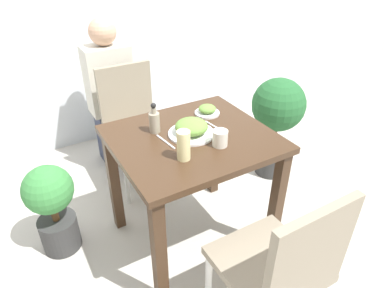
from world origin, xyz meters
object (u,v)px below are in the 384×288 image
object	(u,v)px
chair_near	(281,266)
potted_plant_right	(277,116)
chair_far	(133,121)
food_plate	(192,128)
potted_plant_left	(52,205)
person_figure	(111,95)
side_plate	(207,110)
juice_glass	(184,145)
sauce_bottle	(154,121)
drink_cup	(220,138)

from	to	relation	value
chair_near	potted_plant_right	size ratio (longest dim) A/B	1.12
chair_far	food_plate	bearing A→B (deg)	-85.43
potted_plant_left	food_plate	bearing A→B (deg)	-22.92
chair_far	food_plate	xyz separation A→B (m)	(0.06, -0.75, 0.28)
person_figure	potted_plant_left	bearing A→B (deg)	-129.41
side_plate	person_figure	xyz separation A→B (m)	(-0.30, 0.93, -0.19)
juice_glass	potted_plant_right	xyz separation A→B (m)	(1.04, 0.45, -0.31)
chair_near	potted_plant_left	size ratio (longest dim) A/B	1.52
food_plate	potted_plant_right	bearing A→B (deg)	17.09
chair_near	person_figure	distance (m)	1.86
chair_near	person_figure	bearing A→B (deg)	-87.20
side_plate	person_figure	distance (m)	1.00
sauce_bottle	food_plate	bearing A→B (deg)	-38.89
chair_far	potted_plant_right	bearing A→B (deg)	-26.54
juice_glass	sauce_bottle	size ratio (longest dim) A/B	0.87
chair_near	drink_cup	bearing A→B (deg)	-97.79
food_plate	person_figure	world-z (taller)	person_figure
chair_far	person_figure	world-z (taller)	person_figure
drink_cup	potted_plant_right	size ratio (longest dim) A/B	0.11
chair_near	chair_far	bearing A→B (deg)	-88.09
potted_plant_right	person_figure	distance (m)	1.29
person_figure	juice_glass	bearing A→B (deg)	-92.07
juice_glass	potted_plant_right	size ratio (longest dim) A/B	0.19
side_plate	potted_plant_right	size ratio (longest dim) A/B	0.19
potted_plant_left	juice_glass	bearing A→B (deg)	-39.60
food_plate	drink_cup	distance (m)	0.18
chair_far	drink_cup	distance (m)	0.97
chair_far	potted_plant_left	bearing A→B (deg)	-147.69
juice_glass	potted_plant_right	bearing A→B (deg)	23.64
sauce_bottle	potted_plant_left	world-z (taller)	sauce_bottle
sauce_bottle	potted_plant_left	bearing A→B (deg)	162.22
food_plate	juice_glass	xyz separation A→B (m)	(-0.15, -0.18, 0.04)
juice_glass	sauce_bottle	world-z (taller)	sauce_bottle
chair_near	potted_plant_right	distance (m)	1.37
potted_plant_left	drink_cup	bearing A→B (deg)	-30.50
side_plate	drink_cup	distance (m)	0.36
side_plate	potted_plant_left	bearing A→B (deg)	171.12
person_figure	side_plate	bearing A→B (deg)	-71.94
food_plate	potted_plant_left	distance (m)	0.93
chair_near	potted_plant_left	distance (m)	1.31
chair_far	potted_plant_left	distance (m)	0.83
sauce_bottle	side_plate	bearing A→B (deg)	6.40
sauce_bottle	juice_glass	bearing A→B (deg)	-88.11
chair_far	potted_plant_left	xyz separation A→B (m)	(-0.69, -0.43, -0.17)
chair_far	sauce_bottle	size ratio (longest dim) A/B	5.21
juice_glass	drink_cup	bearing A→B (deg)	3.80
person_figure	sauce_bottle	bearing A→B (deg)	-93.31
juice_glass	chair_near	bearing A→B (deg)	-76.59
potted_plant_right	person_figure	bearing A→B (deg)	140.20
chair_near	side_plate	distance (m)	0.98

